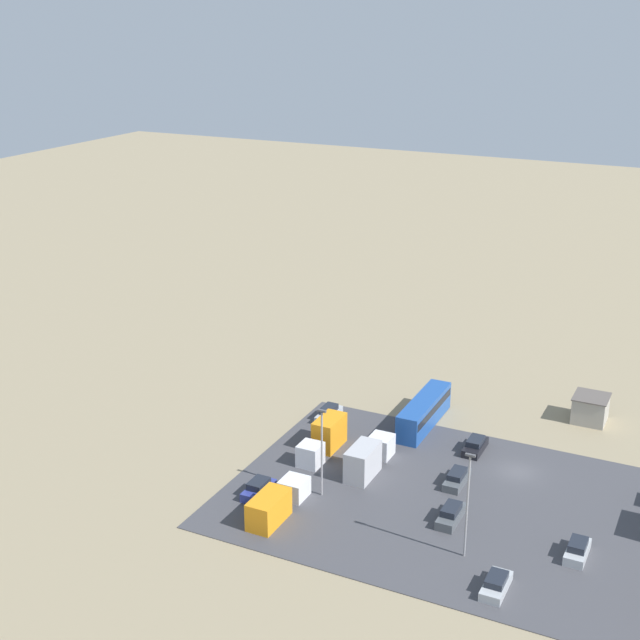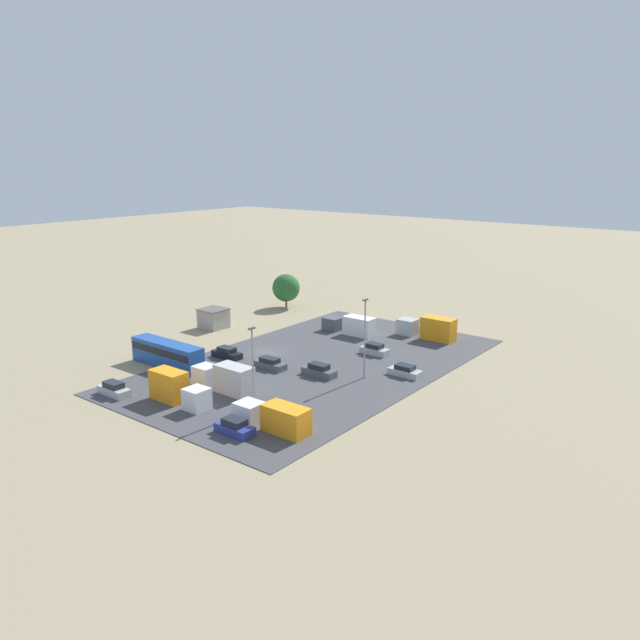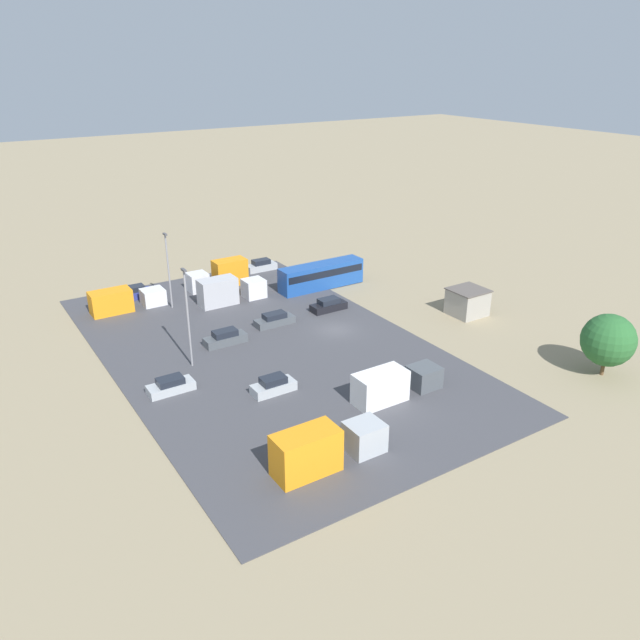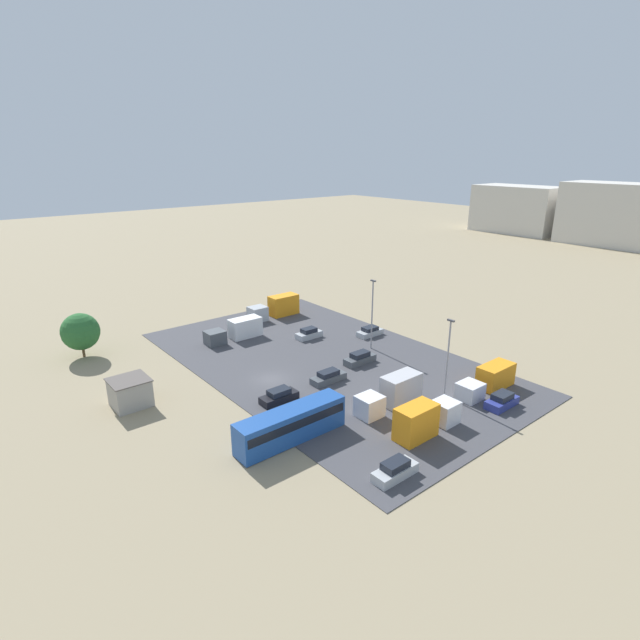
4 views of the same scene
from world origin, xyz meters
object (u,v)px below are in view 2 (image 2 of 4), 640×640
Objects in this scene: parked_car_1 at (405,371)px; parked_truck_3 at (177,389)px; shed_building at (214,318)px; parked_car_5 at (235,427)px; parked_truck_1 at (352,325)px; parked_truck_4 at (275,417)px; parked_car_2 at (114,389)px; parked_truck_0 at (429,328)px; parked_car_6 at (270,364)px; bus at (167,353)px; parked_truck_2 at (226,378)px; parked_car_0 at (319,371)px; parked_car_3 at (375,350)px; parked_car_4 at (227,353)px.

parked_car_1 is 0.53× the size of parked_truck_3.
shed_building is 0.99× the size of parked_car_5.
parked_truck_3 reaches higher than parked_truck_1.
parked_car_5 is 39.54m from parked_truck_1.
parked_truck_4 is at bearing -36.09° from parked_car_5.
shed_building is 0.94× the size of parked_car_2.
parked_car_6 is at bearing 159.02° from parked_truck_0.
bus is 1.47× the size of parked_truck_3.
parked_truck_2 is (18.92, 22.67, 0.02)m from shed_building.
parked_car_0 is (-9.39, 18.36, -1.12)m from bus.
shed_building is 22.81m from parked_truck_1.
parked_truck_4 is (-1.48, 13.66, -0.31)m from parked_truck_3.
parked_truck_4 is at bearing 11.90° from parked_car_3.
parked_car_6 is (-18.45, 7.90, -0.07)m from parked_car_2.
parked_car_2 is 0.49× the size of parked_truck_1.
parked_car_2 is 13.11m from parked_truck_2.
parked_truck_2 is 6.25m from parked_truck_3.
parked_truck_4 is at bearing 55.87° from shed_building.
shed_building is 16.75m from parked_car_4.
parked_car_4 is (-18.06, 0.16, -0.04)m from parked_car_2.
parked_car_1 is at bearing -10.29° from parked_car_5.
parked_car_3 is at bearing 154.21° from parked_car_2.
parked_truck_2 is at bearing 50.15° from parked_car_5.
parked_truck_0 is (-16.09, 31.02, 0.05)m from shed_building.
parked_car_5 is at bearing 6.17° from parked_car_3.
parked_car_2 is 0.48× the size of parked_truck_0.
parked_car_6 is 20.44m from parked_truck_1.
parked_truck_1 is (5.27, -10.94, -0.24)m from parked_truck_0.
parked_truck_2 is 0.96× the size of parked_truck_4.
shed_building is 0.49× the size of parked_truck_2.
bus is at bearing -59.03° from parked_car_1.
parked_car_5 is 0.45× the size of parked_truck_0.
parked_car_5 is at bearing 32.43° from parked_car_6.
parked_car_1 is at bearing -5.64° from parked_truck_4.
parked_truck_2 is at bearing 82.86° from bus.
parked_truck_1 is at bearing 159.94° from bus.
parked_truck_2 is (9.35, 1.49, 0.95)m from parked_car_6.
parked_truck_0 is at bearing 169.50° from parked_car_3.
shed_building is at bearing -154.65° from parked_car_2.
parked_truck_0 reaches higher than parked_car_4.
bus is 2.58× the size of parked_car_0.
parked_car_5 is at bearing -10.29° from parked_car_1.
bus reaches higher than parked_car_1.
bus reaches higher than parked_car_3.
parked_car_4 is (14.06, -15.36, -0.02)m from parked_car_3.
parked_car_2 is at bearing 158.09° from parked_truck_0.
bus is 1.33× the size of parked_truck_4.
parked_car_0 is 18.50m from parked_truck_3.
shed_building is at bearing -114.33° from parked_car_6.
parked_truck_3 is at bearing 55.62° from bus.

